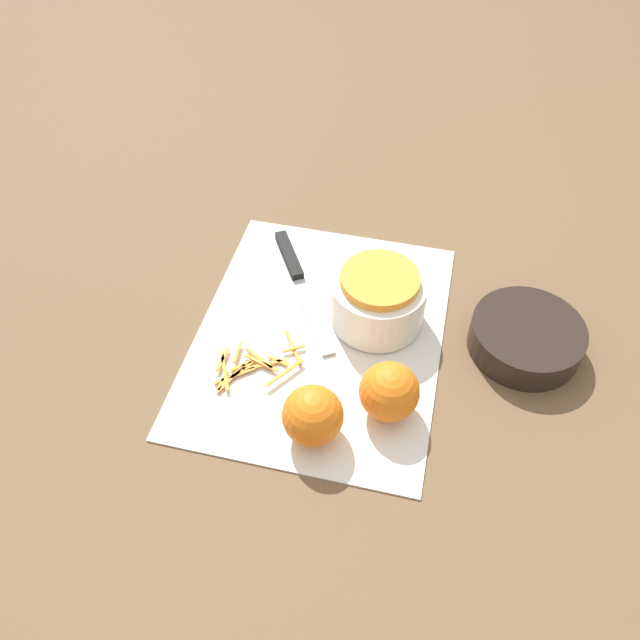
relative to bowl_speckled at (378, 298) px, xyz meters
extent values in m
plane|color=brown|center=(0.05, -0.08, -0.05)|extent=(4.00, 4.00, 0.00)
cube|color=silver|center=(0.05, -0.08, -0.05)|extent=(0.48, 0.38, 0.01)
cylinder|color=silver|center=(0.00, 0.00, -0.01)|extent=(0.15, 0.15, 0.08)
cylinder|color=orange|center=(0.00, 0.00, 0.04)|extent=(0.12, 0.12, 0.02)
cylinder|color=black|center=(0.00, 0.23, -0.03)|extent=(0.17, 0.17, 0.05)
cube|color=black|center=(-0.10, -0.17, -0.04)|extent=(0.11, 0.08, 0.02)
cube|color=#B2B2B7|center=(0.02, -0.10, -0.04)|extent=(0.15, 0.10, 0.00)
sphere|color=orange|center=(0.17, 0.04, 0.00)|extent=(0.08, 0.08, 0.08)
sphere|color=orange|center=(0.23, -0.05, 0.00)|extent=(0.08, 0.08, 0.08)
cube|color=orange|center=(0.16, -0.18, -0.04)|extent=(0.04, 0.05, 0.00)
cube|color=orange|center=(0.09, -0.11, -0.04)|extent=(0.02, 0.03, 0.00)
cube|color=orange|center=(0.14, -0.21, -0.04)|extent=(0.05, 0.01, 0.00)
cube|color=gold|center=(0.13, -0.15, -0.04)|extent=(0.04, 0.06, 0.00)
cube|color=orange|center=(0.15, -0.17, -0.04)|extent=(0.05, 0.03, 0.00)
cube|color=gold|center=(0.14, -0.18, -0.04)|extent=(0.03, 0.03, 0.00)
cube|color=#ED9937|center=(0.17, -0.20, -0.04)|extent=(0.04, 0.01, 0.00)
cube|color=gold|center=(0.12, -0.13, -0.04)|extent=(0.01, 0.03, 0.00)
cube|color=orange|center=(0.13, -0.15, -0.04)|extent=(0.02, 0.06, 0.00)
cube|color=orange|center=(0.12, -0.19, -0.04)|extent=(0.04, 0.01, 0.00)
cube|color=orange|center=(0.12, -0.16, -0.04)|extent=(0.03, 0.05, 0.00)
cube|color=orange|center=(0.16, -0.20, -0.04)|extent=(0.07, 0.04, 0.00)
cube|color=orange|center=(0.17, -0.19, -0.04)|extent=(0.06, 0.03, 0.00)
cube|color=orange|center=(0.14, -0.11, -0.04)|extent=(0.06, 0.04, 0.00)
cube|color=orange|center=(0.09, -0.11, -0.04)|extent=(0.07, 0.04, 0.00)
camera|label=1|loc=(0.66, 0.06, 0.70)|focal=35.00mm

